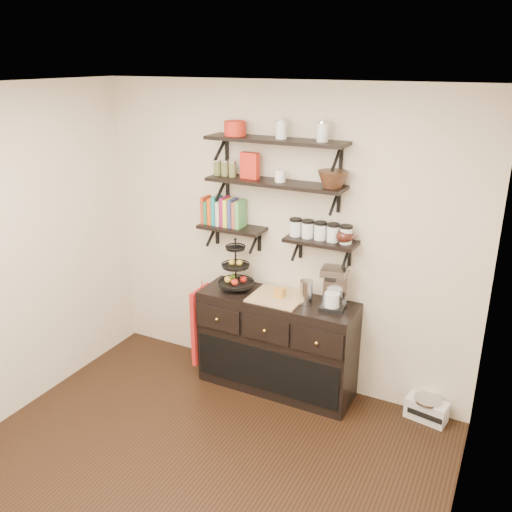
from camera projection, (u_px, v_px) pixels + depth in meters
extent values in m
plane|color=black|center=(174.00, 494.00, 3.78)|extent=(3.50, 3.50, 0.00)
cube|color=white|center=(147.00, 90.00, 2.85)|extent=(3.50, 3.50, 0.02)
cube|color=beige|center=(280.00, 240.00, 4.78)|extent=(3.50, 0.02, 2.70)
cube|color=beige|center=(464.00, 396.00, 2.57)|extent=(0.02, 3.50, 2.70)
cube|color=black|center=(275.00, 140.00, 4.36)|extent=(1.20, 0.27, 0.03)
cube|color=black|center=(227.00, 148.00, 4.72)|extent=(0.02, 0.03, 0.20)
cube|color=black|center=(341.00, 157.00, 4.28)|extent=(0.02, 0.03, 0.20)
cube|color=black|center=(275.00, 183.00, 4.48)|extent=(1.20, 0.27, 0.03)
cube|color=black|center=(228.00, 187.00, 4.84)|extent=(0.02, 0.03, 0.20)
cube|color=black|center=(339.00, 200.00, 4.40)|extent=(0.02, 0.03, 0.20)
cube|color=black|center=(232.00, 228.00, 4.82)|extent=(0.60, 0.25, 0.03)
cube|color=black|center=(217.00, 233.00, 5.05)|extent=(0.02, 0.03, 0.20)
cube|color=black|center=(259.00, 240.00, 4.86)|extent=(0.03, 0.03, 0.20)
cube|color=black|center=(321.00, 241.00, 4.47)|extent=(0.60, 0.25, 0.03)
cube|color=black|center=(301.00, 247.00, 4.69)|extent=(0.03, 0.03, 0.20)
cube|color=black|center=(350.00, 255.00, 4.50)|extent=(0.02, 0.03, 0.20)
cube|color=#B93D1B|center=(207.00, 212.00, 4.90)|extent=(0.02, 0.15, 0.20)
cube|color=#246B43|center=(210.00, 210.00, 4.88)|extent=(0.03, 0.15, 0.24)
cube|color=#EC4D0A|center=(214.00, 212.00, 4.86)|extent=(0.04, 0.15, 0.21)
cube|color=teal|center=(217.00, 210.00, 4.84)|extent=(0.03, 0.15, 0.25)
cube|color=beige|center=(221.00, 213.00, 4.83)|extent=(0.03, 0.15, 0.22)
cube|color=#931549|center=(224.00, 211.00, 4.81)|extent=(0.04, 0.15, 0.26)
cube|color=yellow|center=(228.00, 213.00, 4.80)|extent=(0.03, 0.15, 0.23)
cube|color=navy|center=(232.00, 215.00, 4.79)|extent=(0.03, 0.15, 0.20)
cube|color=#AD4E39|center=(236.00, 214.00, 4.76)|extent=(0.04, 0.15, 0.24)
cube|color=#529F56|center=(240.00, 216.00, 4.75)|extent=(0.03, 0.15, 0.21)
cylinder|color=silver|center=(296.00, 228.00, 4.54)|extent=(0.10, 0.10, 0.13)
cylinder|color=silver|center=(308.00, 230.00, 4.49)|extent=(0.10, 0.10, 0.13)
cylinder|color=silver|center=(320.00, 232.00, 4.45)|extent=(0.10, 0.10, 0.13)
cylinder|color=silver|center=(333.00, 234.00, 4.40)|extent=(0.10, 0.10, 0.13)
cylinder|color=silver|center=(346.00, 236.00, 4.35)|extent=(0.10, 0.10, 0.13)
cube|color=black|center=(277.00, 343.00, 4.86)|extent=(1.40, 0.45, 0.90)
cube|color=tan|center=(277.00, 297.00, 4.70)|extent=(0.45, 0.41, 0.02)
sphere|color=gold|center=(217.00, 319.00, 4.75)|extent=(0.04, 0.04, 0.04)
sphere|color=gold|center=(264.00, 331.00, 4.56)|extent=(0.04, 0.04, 0.04)
sphere|color=gold|center=(316.00, 343.00, 4.36)|extent=(0.04, 0.04, 0.04)
cylinder|color=black|center=(236.00, 265.00, 4.80)|extent=(0.01, 0.01, 0.46)
cylinder|color=black|center=(236.00, 283.00, 4.86)|extent=(0.32, 0.32, 0.01)
cylinder|color=black|center=(236.00, 266.00, 4.80)|extent=(0.24, 0.24, 0.02)
cylinder|color=black|center=(235.00, 248.00, 4.74)|extent=(0.17, 0.17, 0.02)
sphere|color=#B21914|center=(243.00, 279.00, 4.85)|extent=(0.06, 0.06, 0.06)
sphere|color=gold|center=(232.00, 262.00, 4.80)|extent=(0.06, 0.06, 0.06)
cube|color=#B27729|center=(280.00, 292.00, 4.67)|extent=(0.08, 0.08, 0.08)
cube|color=black|center=(332.00, 307.00, 4.48)|extent=(0.22, 0.21, 0.04)
cube|color=silver|center=(336.00, 287.00, 4.48)|extent=(0.21, 0.10, 0.31)
cube|color=silver|center=(334.00, 272.00, 4.37)|extent=(0.22, 0.21, 0.06)
cylinder|color=silver|center=(332.00, 300.00, 4.44)|extent=(0.14, 0.14, 0.12)
cylinder|color=silver|center=(306.00, 293.00, 4.53)|extent=(0.11, 0.11, 0.22)
cube|color=red|center=(202.00, 324.00, 5.06)|extent=(0.04, 0.31, 0.73)
cube|color=silver|center=(426.00, 410.00, 4.53)|extent=(0.36, 0.22, 0.18)
cylinder|color=silver|center=(428.00, 400.00, 4.50)|extent=(0.26, 0.26, 0.02)
cube|color=black|center=(424.00, 416.00, 4.46)|extent=(0.29, 0.06, 0.04)
cube|color=red|center=(250.00, 166.00, 4.54)|extent=(0.16, 0.07, 0.22)
cylinder|color=white|center=(280.00, 176.00, 4.44)|extent=(0.09, 0.09, 0.10)
cylinder|color=red|center=(235.00, 128.00, 4.49)|extent=(0.18, 0.18, 0.12)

